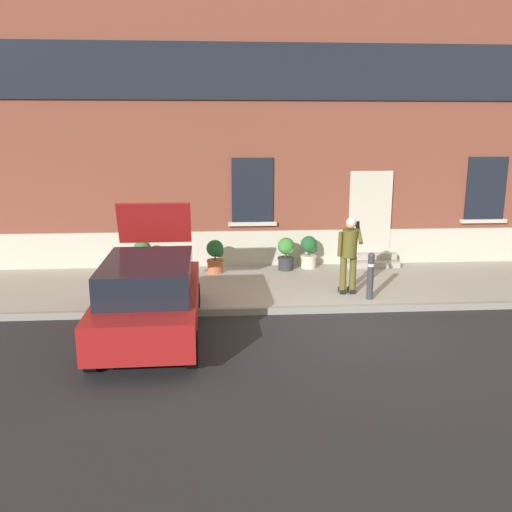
{
  "coord_description": "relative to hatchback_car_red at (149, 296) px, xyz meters",
  "views": [
    {
      "loc": [
        -2.51,
        -9.82,
        3.78
      ],
      "look_at": [
        -1.7,
        1.6,
        1.1
      ],
      "focal_mm": 38.17,
      "sensor_mm": 36.0,
      "label": 1
    }
  ],
  "objects": [
    {
      "name": "planter_cream",
      "position": [
        3.69,
        4.36,
        -0.19
      ],
      "size": [
        0.44,
        0.44,
        0.86
      ],
      "color": "beige",
      "rests_on": "sidewalk"
    },
    {
      "name": "building_facade",
      "position": [
        3.79,
        5.47,
        2.93
      ],
      "size": [
        24.0,
        1.52,
        7.5
      ],
      "color": "brown",
      "rests_on": "ground"
    },
    {
      "name": "bollard_near_person",
      "position": [
        4.56,
        1.53,
        -0.09
      ],
      "size": [
        0.15,
        0.15,
        1.04
      ],
      "color": "#333338",
      "rests_on": "sidewalk"
    },
    {
      "name": "entrance_stoop",
      "position": [
        5.4,
        4.52,
        -0.52
      ],
      "size": [
        1.46,
        0.64,
        0.32
      ],
      "color": "#9E998E",
      "rests_on": "sidewalk"
    },
    {
      "name": "sidewalk",
      "position": [
        3.79,
        2.98,
        -0.72
      ],
      "size": [
        24.0,
        3.6,
        0.15
      ],
      "primitive_type": "cube",
      "color": "#99968E",
      "rests_on": "ground"
    },
    {
      "name": "person_on_phone",
      "position": [
        4.17,
        1.95,
        0.35
      ],
      "size": [
        0.51,
        0.48,
        1.75
      ],
      "rotation": [
        0.0,
        0.0,
        0.08
      ],
      "color": "#514C1E",
      "rests_on": "sidewalk"
    },
    {
      "name": "planter_charcoal",
      "position": [
        3.06,
        4.19,
        -0.19
      ],
      "size": [
        0.44,
        0.44,
        0.86
      ],
      "color": "#2D2D30",
      "rests_on": "sidewalk"
    },
    {
      "name": "planter_terracotta",
      "position": [
        1.2,
        4.04,
        -0.19
      ],
      "size": [
        0.44,
        0.44,
        0.86
      ],
      "color": "#B25B38",
      "rests_on": "sidewalk"
    },
    {
      "name": "ground_plane",
      "position": [
        3.79,
        0.18,
        -0.8
      ],
      "size": [
        80.0,
        80.0,
        0.0
      ],
      "primitive_type": "plane",
      "color": "#232326"
    },
    {
      "name": "hatchback_car_red",
      "position": [
        0.0,
        0.0,
        0.0
      ],
      "size": [
        1.85,
        4.1,
        2.34
      ],
      "color": "maroon",
      "rests_on": "ground"
    },
    {
      "name": "planter_olive",
      "position": [
        -0.66,
        4.15,
        -0.19
      ],
      "size": [
        0.44,
        0.44,
        0.86
      ],
      "color": "#606B38",
      "rests_on": "sidewalk"
    },
    {
      "name": "curb_edge",
      "position": [
        3.79,
        1.12,
        -0.72
      ],
      "size": [
        24.0,
        0.12,
        0.15
      ],
      "primitive_type": "cube",
      "color": "gray",
      "rests_on": "ground"
    }
  ]
}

